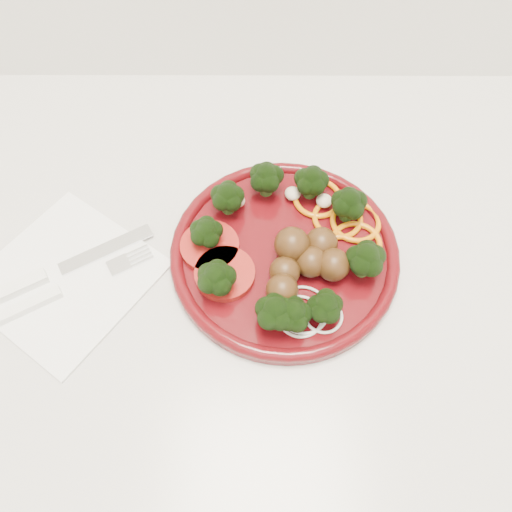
{
  "coord_description": "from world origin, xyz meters",
  "views": [
    {
      "loc": [
        -0.02,
        1.44,
        1.36
      ],
      "look_at": [
        -0.03,
        1.7,
        0.92
      ],
      "focal_mm": 35.0,
      "sensor_mm": 36.0,
      "label": 1
    }
  ],
  "objects_px": {
    "plate": "(286,251)",
    "fork": "(46,298)",
    "napkin": "(66,277)",
    "knife": "(41,277)"
  },
  "relations": [
    {
      "from": "plate",
      "to": "fork",
      "type": "relative_size",
      "value": 1.57
    },
    {
      "from": "plate",
      "to": "napkin",
      "type": "bearing_deg",
      "value": -174.19
    },
    {
      "from": "plate",
      "to": "knife",
      "type": "bearing_deg",
      "value": -174.04
    },
    {
      "from": "knife",
      "to": "plate",
      "type": "bearing_deg",
      "value": -24.13
    },
    {
      "from": "plate",
      "to": "knife",
      "type": "relative_size",
      "value": 1.39
    },
    {
      "from": "napkin",
      "to": "knife",
      "type": "bearing_deg",
      "value": -172.58
    },
    {
      "from": "napkin",
      "to": "knife",
      "type": "xyz_separation_m",
      "value": [
        -0.02,
        -0.0,
        0.01
      ]
    },
    {
      "from": "plate",
      "to": "fork",
      "type": "height_order",
      "value": "plate"
    },
    {
      "from": "knife",
      "to": "fork",
      "type": "height_order",
      "value": "knife"
    },
    {
      "from": "fork",
      "to": "napkin",
      "type": "bearing_deg",
      "value": 33.31
    }
  ]
}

